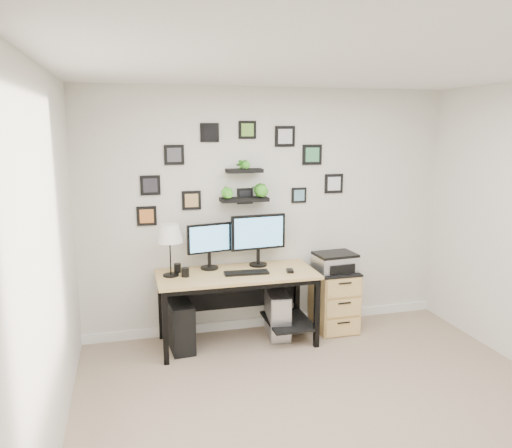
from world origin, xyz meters
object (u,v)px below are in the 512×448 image
object	(u,v)px
pc_tower_grey	(277,314)
pc_tower_black	(180,325)
mug	(185,272)
file_cabinet	(334,299)
desk	(240,283)
table_lamp	(170,235)
monitor_left	(209,243)
monitor_right	(258,236)
printer	(335,262)

from	to	relation	value
pc_tower_grey	pc_tower_black	bearing A→B (deg)	-176.98
mug	file_cabinet	bearing A→B (deg)	3.40
mug	desk	bearing A→B (deg)	3.97
pc_tower_grey	table_lamp	bearing A→B (deg)	-179.14
mug	table_lamp	bearing A→B (deg)	154.96
monitor_left	monitor_right	world-z (taller)	monitor_right
desk	mug	xyz separation A→B (m)	(-0.55, -0.04, 0.17)
table_lamp	printer	bearing A→B (deg)	0.49
pc_tower_black	printer	bearing A→B (deg)	-2.81
monitor_left	printer	size ratio (longest dim) A/B	1.07
desk	table_lamp	xyz separation A→B (m)	(-0.69, 0.02, 0.54)
table_lamp	pc_tower_black	xyz separation A→B (m)	(0.07, -0.04, -0.92)
mug	pc_tower_black	distance (m)	0.55
mug	monitor_left	bearing A→B (deg)	37.08
monitor_right	pc_tower_black	bearing A→B (deg)	-168.58
table_lamp	mug	bearing A→B (deg)	-25.04
monitor_left	pc_tower_black	size ratio (longest dim) A/B	0.98
monitor_left	monitor_right	size ratio (longest dim) A/B	0.81
desk	monitor_left	bearing A→B (deg)	148.74
monitor_left	table_lamp	xyz separation A→B (m)	(-0.41, -0.14, 0.13)
monitor_left	file_cabinet	xyz separation A→B (m)	(1.35, -0.11, -0.69)
table_lamp	pc_tower_grey	xyz separation A→B (m)	(1.11, 0.02, -0.92)
table_lamp	desk	bearing A→B (deg)	-2.04
monitor_left	pc_tower_grey	bearing A→B (deg)	-10.42
monitor_left	desk	bearing A→B (deg)	-31.26
pc_tower_grey	file_cabinet	bearing A→B (deg)	1.49
pc_tower_grey	monitor_left	bearing A→B (deg)	169.58
file_cabinet	mug	bearing A→B (deg)	-176.60
monitor_right	mug	world-z (taller)	monitor_right
pc_tower_grey	printer	size ratio (longest dim) A/B	1.13
pc_tower_black	printer	distance (m)	1.76
desk	pc_tower_grey	size ratio (longest dim) A/B	3.17
monitor_right	printer	bearing A→B (deg)	-8.27
monitor_left	file_cabinet	bearing A→B (deg)	-4.71
monitor_right	pc_tower_grey	distance (m)	0.86
monitor_right	table_lamp	bearing A→B (deg)	-171.74
pc_tower_grey	file_cabinet	xyz separation A→B (m)	(0.65, 0.02, 0.10)
table_lamp	printer	distance (m)	1.80
monitor_right	table_lamp	distance (m)	0.94
monitor_left	monitor_right	distance (m)	0.52
printer	desk	bearing A→B (deg)	-177.86
monitor_left	file_cabinet	world-z (taller)	monitor_left
desk	monitor_left	distance (m)	0.52
table_lamp	pc_tower_grey	bearing A→B (deg)	0.86
table_lamp	mug	world-z (taller)	table_lamp
printer	pc_tower_grey	bearing A→B (deg)	179.86
pc_tower_black	monitor_right	bearing A→B (deg)	6.80
desk	file_cabinet	xyz separation A→B (m)	(1.07, 0.06, -0.29)
file_cabinet	printer	distance (m)	0.43
table_lamp	printer	xyz separation A→B (m)	(1.75, 0.02, -0.40)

